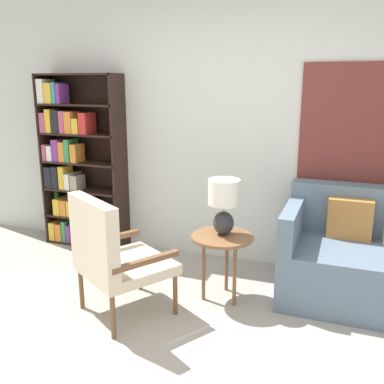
% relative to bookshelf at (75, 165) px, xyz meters
% --- Properties ---
extents(ground_plane, '(14.00, 14.00, 0.00)m').
position_rel_bookshelf_xyz_m(ground_plane, '(1.68, -1.84, -0.89)').
color(ground_plane, '#9E998E').
extents(wall_back, '(6.40, 0.08, 2.70)m').
position_rel_bookshelf_xyz_m(wall_back, '(1.74, 0.19, 0.46)').
color(wall_back, silver).
rests_on(wall_back, ground_plane).
extents(bookshelf, '(0.91, 0.30, 1.84)m').
position_rel_bookshelf_xyz_m(bookshelf, '(0.00, 0.00, 0.00)').
color(bookshelf, black).
rests_on(bookshelf, ground_plane).
extents(armchair, '(0.84, 0.84, 0.95)m').
position_rel_bookshelf_xyz_m(armchair, '(1.19, -1.25, -0.36)').
color(armchair, brown).
rests_on(armchair, ground_plane).
extents(side_table, '(0.50, 0.50, 0.55)m').
position_rel_bookshelf_xyz_m(side_table, '(1.88, -0.69, -0.40)').
color(side_table, brown).
rests_on(side_table, ground_plane).
extents(table_lamp, '(0.25, 0.25, 0.46)m').
position_rel_bookshelf_xyz_m(table_lamp, '(1.87, -0.65, -0.06)').
color(table_lamp, '#2D2D33').
rests_on(table_lamp, side_table).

